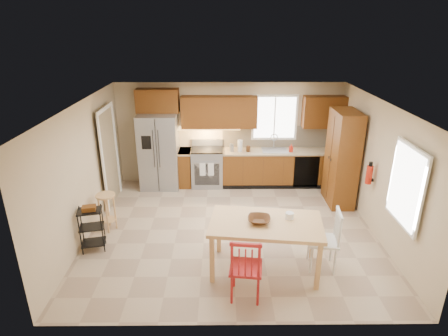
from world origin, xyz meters
The scene contains 33 objects.
floor centered at (0.00, 0.00, 0.00)m, with size 5.50×5.50×0.00m, color tan.
ceiling centered at (0.00, 0.00, 2.50)m, with size 5.50×5.00×0.02m, color silver.
wall_back centered at (0.00, 2.50, 1.25)m, with size 5.50×0.02×2.50m, color #CCB793.
wall_front centered at (0.00, -2.50, 1.25)m, with size 5.50×0.02×2.50m, color #CCB793.
wall_left centered at (-2.75, 0.00, 1.25)m, with size 0.02×5.00×2.50m, color #CCB793.
wall_right centered at (2.75, 0.00, 1.25)m, with size 0.02×5.00×2.50m, color #CCB793.
refrigerator centered at (-1.70, 2.12, 0.91)m, with size 0.92×0.75×1.82m, color gray.
range_stove centered at (-0.55, 2.19, 0.46)m, with size 0.76×0.63×0.92m, color gray.
base_cabinet_narrow centered at (-1.10, 2.20, 0.45)m, with size 0.30×0.60×0.90m, color brown.
base_cabinet_run centered at (1.29, 2.20, 0.45)m, with size 2.92×0.60×0.90m, color brown.
dishwasher centered at (1.85, 1.91, 0.45)m, with size 0.60×0.02×0.78m, color black.
backsplash centered at (1.29, 2.48, 1.18)m, with size 2.92×0.03×0.55m, color beige.
upper_over_fridge centered at (-1.70, 2.33, 2.10)m, with size 1.00×0.35×0.55m, color #5F360F.
upper_left_block centered at (-0.25, 2.33, 1.83)m, with size 1.80×0.35×0.75m, color #5F360F.
upper_right_block centered at (2.25, 2.33, 1.83)m, with size 1.00×0.35×0.75m, color #5F360F.
window_back centered at (1.10, 2.48, 1.65)m, with size 1.12×0.04×1.12m, color white.
sink centered at (1.10, 2.20, 0.86)m, with size 0.62×0.46×0.16m, color gray.
undercab_glow centered at (-0.55, 2.30, 1.43)m, with size 1.60×0.30×0.01m, color #FFBF66.
soap_bottle centered at (1.48, 2.10, 1.00)m, with size 0.09×0.09×0.19m, color #B21C0C.
paper_towel centered at (0.25, 2.15, 1.04)m, with size 0.12×0.12×0.28m, color silver.
canister_steel centered at (0.05, 2.15, 0.99)m, with size 0.11×0.11×0.18m, color gray.
canister_wood centered at (0.45, 2.12, 0.97)m, with size 0.10×0.10×0.14m, color #4B2614.
pantry centered at (2.43, 1.20, 1.05)m, with size 0.50×0.95×2.10m, color brown.
fire_extinguisher centered at (2.63, 0.15, 1.10)m, with size 0.12×0.12×0.36m, color #B21C0C.
window_right centered at (2.68, -1.15, 1.45)m, with size 0.04×1.02×1.32m, color white.
doorway centered at (-2.67, 1.30, 1.05)m, with size 0.04×0.95×2.10m, color #8C7A59.
dining_table centered at (0.50, -1.26, 0.43)m, with size 1.77×1.00×0.86m, color tan, non-canonical shape.
chair_red centered at (0.15, -1.91, 0.52)m, with size 0.49×0.49×1.04m, color #A7191B, non-canonical shape.
chair_white centered at (1.45, -1.21, 0.52)m, with size 0.49×0.49×1.04m, color silver, non-canonical shape.
table_bowl centered at (0.39, -1.26, 0.88)m, with size 0.36×0.36×0.09m, color #4B2614.
table_jar centered at (0.89, -1.15, 0.91)m, with size 0.15×0.15×0.17m, color silver.
bar_stool centered at (-2.42, 0.03, 0.38)m, with size 0.37×0.37×0.76m, color tan, non-canonical shape.
utility_cart centered at (-2.50, -0.66, 0.41)m, with size 0.41×0.32×0.82m, color black, non-canonical shape.
Camera 1 is at (-0.20, -6.44, 3.84)m, focal length 30.00 mm.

